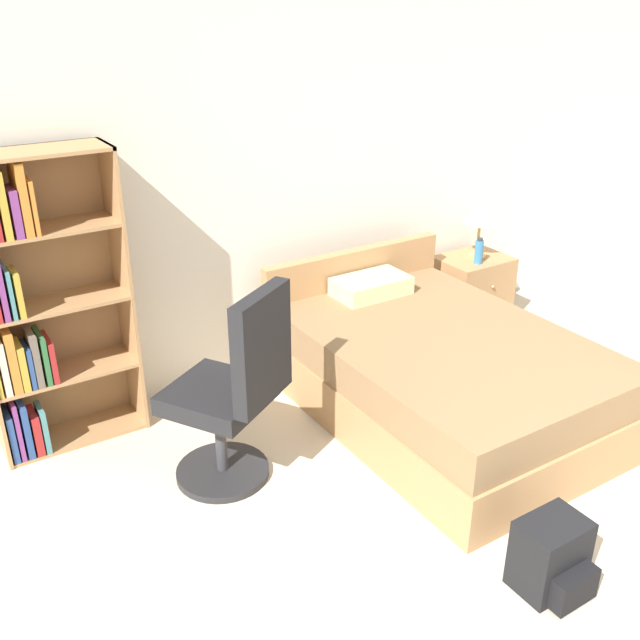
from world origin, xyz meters
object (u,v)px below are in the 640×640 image
at_px(bookshelf, 32,306).
at_px(water_bottle, 479,251).
at_px(nightstand, 471,290).
at_px(backpack_black, 552,557).
at_px(bed, 436,371).
at_px(table_lamp, 481,215).
at_px(office_chair, 234,395).

relative_size(bookshelf, water_bottle, 8.54).
relative_size(nightstand, backpack_black, 1.58).
relative_size(bed, backpack_black, 5.86).
distance_m(nightstand, backpack_black, 2.77).
distance_m(bookshelf, table_lamp, 3.20).
height_order(table_lamp, backpack_black, table_lamp).
xyz_separation_m(nightstand, table_lamp, (0.02, -0.00, 0.60)).
relative_size(bookshelf, table_lamp, 4.03).
height_order(bookshelf, nightstand, bookshelf).
height_order(bookshelf, water_bottle, bookshelf).
bearing_deg(office_chair, bookshelf, 129.33).
xyz_separation_m(bookshelf, water_bottle, (3.12, -0.17, -0.23)).
bearing_deg(office_chair, bed, -0.64).
height_order(office_chair, backpack_black, office_chair).
bearing_deg(water_bottle, table_lamp, 50.22).
xyz_separation_m(bed, table_lamp, (1.11, 0.85, 0.60)).
height_order(nightstand, backpack_black, nightstand).
xyz_separation_m(bed, backpack_black, (-0.53, -1.40, -0.12)).
xyz_separation_m(bookshelf, table_lamp, (3.20, -0.07, 0.01)).
distance_m(nightstand, water_bottle, 0.38).
relative_size(bookshelf, nightstand, 3.11).
bearing_deg(bookshelf, nightstand, -1.22).
distance_m(bookshelf, nightstand, 3.24).
xyz_separation_m(table_lamp, water_bottle, (-0.08, -0.10, -0.24)).
distance_m(bed, water_bottle, 1.32).
distance_m(office_chair, table_lamp, 2.62).
xyz_separation_m(bookshelf, office_chair, (0.74, -0.90, -0.33)).
xyz_separation_m(office_chair, water_bottle, (2.38, 0.73, 0.11)).
bearing_deg(table_lamp, nightstand, 169.41).
height_order(bed, nightstand, bed).
xyz_separation_m(office_chair, nightstand, (2.44, 0.83, -0.26)).
distance_m(bed, backpack_black, 1.50).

